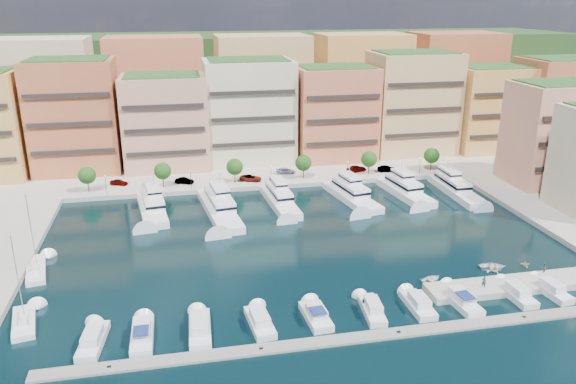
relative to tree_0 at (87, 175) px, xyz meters
name	(u,v)px	position (x,y,z in m)	size (l,w,h in m)	color
ground	(302,243)	(40.00, -33.50, -4.74)	(400.00, 400.00, 0.00)	black
north_quay	(252,153)	(40.00, 28.50, -4.74)	(220.00, 64.00, 2.00)	#9E998E
hillside	(234,118)	(40.00, 76.50, -4.74)	(240.00, 40.00, 58.00)	#1D3516
south_pontoon	(331,342)	(37.00, -63.50, -4.74)	(72.00, 2.20, 0.35)	gray
finger_pier	(528,286)	(70.00, -55.50, -4.74)	(32.00, 5.00, 2.00)	#9E998E
apartment_1	(75,116)	(-4.00, 18.49, 9.57)	(20.00, 16.50, 26.80)	#B56C3C
apartment_2	(165,122)	(17.00, 16.49, 7.57)	(20.00, 15.50, 22.80)	tan
apartment_3	(249,111)	(38.00, 18.49, 9.07)	(22.00, 16.50, 25.80)	beige
apartment_4	(335,113)	(60.00, 16.49, 8.07)	(20.00, 15.50, 23.80)	#C46C49
apartment_5	(412,103)	(82.00, 18.49, 9.57)	(22.00, 16.50, 26.80)	tan
apartment_6	(489,108)	(104.00, 16.49, 7.57)	(20.00, 15.50, 22.80)	#CC8A4A
apartment_7	(560,103)	(124.00, 14.49, 8.57)	(22.00, 16.50, 24.80)	#B56C3C
apartment_east_a	(553,134)	(102.00, -13.51, 7.57)	(18.00, 14.50, 22.80)	tan
backblock_0	(44,95)	(-15.00, 40.50, 11.26)	(26.00, 18.00, 30.00)	beige
backblock_1	(157,92)	(15.00, 40.50, 11.26)	(26.00, 18.00, 30.00)	#C46C49
backblock_2	(262,88)	(45.00, 40.50, 11.26)	(26.00, 18.00, 30.00)	tan
backblock_3	(361,85)	(75.00, 40.50, 11.26)	(26.00, 18.00, 30.00)	#CC8A4A
backblock_4	(453,82)	(105.00, 40.50, 11.26)	(26.00, 18.00, 30.00)	#B56C3C
tree_0	(87,175)	(0.00, 0.00, 0.00)	(3.80, 3.80, 5.65)	#473323
tree_1	(163,171)	(16.00, 0.00, 0.00)	(3.80, 3.80, 5.65)	#473323
tree_2	(235,167)	(32.00, 0.00, 0.00)	(3.80, 3.80, 5.65)	#473323
tree_3	(303,163)	(48.00, 0.00, 0.00)	(3.80, 3.80, 5.65)	#473323
tree_4	(369,159)	(64.00, 0.00, 0.00)	(3.80, 3.80, 5.65)	#473323
tree_5	(432,156)	(80.00, 0.00, 0.00)	(3.80, 3.80, 5.65)	#473323
lamppost_0	(106,182)	(4.00, -2.30, -0.92)	(0.30, 0.30, 4.20)	black
lamppost_1	(191,176)	(22.00, -2.30, -0.92)	(0.30, 0.30, 4.20)	black
lamppost_2	(271,172)	(40.00, -2.30, -0.92)	(0.30, 0.30, 4.20)	black
lamppost_3	(348,167)	(58.00, -2.30, -0.92)	(0.30, 0.30, 4.20)	black
lamppost_4	(420,163)	(76.00, -2.30, -0.92)	(0.30, 0.30, 4.20)	black
yacht_1	(152,208)	(13.76, -12.89, -3.65)	(6.90, 18.67, 7.30)	white
yacht_2	(219,206)	(26.99, -15.26, -3.53)	(7.74, 23.91, 7.30)	white
yacht_3	(279,199)	(39.83, -13.19, -3.53)	(5.64, 19.25, 7.30)	white
yacht_4	(351,195)	(55.32, -13.43, -3.65)	(8.18, 19.95, 7.30)	white
yacht_5	(404,189)	(67.80, -12.82, -3.53)	(7.10, 18.63, 7.30)	white
yacht_6	(455,188)	(79.25, -13.96, -3.53)	(4.60, 20.69, 7.30)	white
cruiser_0	(93,341)	(7.58, -58.09, -4.20)	(3.53, 8.24, 2.55)	silver
cruiser_1	(142,335)	(13.59, -58.11, -4.17)	(2.76, 8.30, 2.66)	silver
cruiser_2	(200,329)	(20.86, -58.09, -4.20)	(3.05, 8.68, 2.55)	silver
cruiser_3	(260,322)	(28.73, -58.08, -4.20)	(3.40, 7.87, 2.55)	silver
cruiser_4	(316,316)	(36.36, -58.10, -4.17)	(3.32, 7.39, 2.66)	silver
cruiser_5	(372,310)	(44.31, -58.08, -4.20)	(3.10, 7.93, 2.55)	silver
cruiser_6	(418,305)	(51.07, -58.08, -4.20)	(2.72, 7.44, 2.55)	silver
cruiser_7	(460,300)	(57.45, -58.11, -4.17)	(3.39, 8.69, 2.66)	silver
cruiser_8	(516,294)	(66.26, -58.08, -4.20)	(2.77, 7.60, 2.55)	silver
cruiser_9	(550,290)	(71.84, -58.08, -4.20)	(3.08, 7.65, 2.55)	silver
sailboat_0	(24,323)	(-1.96, -51.67, -4.43)	(4.38, 8.70, 13.20)	white
sailboat_1	(36,270)	(-3.68, -35.81, -4.44)	(4.65, 10.45, 13.20)	white
tender_2	(493,267)	(67.77, -49.25, -4.31)	(2.99, 4.18, 0.87)	white
tender_0	(431,279)	(56.34, -51.15, -4.38)	(2.49, 3.48, 0.72)	white
tender_1	(496,270)	(67.61, -50.41, -4.39)	(1.17, 1.35, 0.71)	beige
tender_3	(525,264)	(73.50, -49.33, -4.33)	(1.37, 1.58, 0.83)	beige
car_0	(119,182)	(6.12, 3.49, -3.07)	(1.60, 3.98, 1.36)	gray
car_1	(184,181)	(20.61, 1.52, -3.06)	(1.45, 4.17, 1.37)	gray
car_2	(251,178)	(35.67, 0.51, -3.04)	(2.34, 5.06, 1.41)	gray
car_3	(286,171)	(44.72, 4.49, -3.07)	(1.90, 4.67, 1.35)	gray
car_4	(356,168)	(61.79, 2.50, -2.90)	(1.98, 4.93, 1.68)	gray
car_5	(387,169)	(69.02, 0.98, -3.00)	(1.56, 4.48, 1.48)	gray
person_0	(484,282)	(62.19, -56.00, -2.85)	(0.65, 0.43, 1.78)	#27364F
person_1	(544,268)	(73.71, -53.50, -2.97)	(0.75, 0.59, 1.55)	#4E392E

